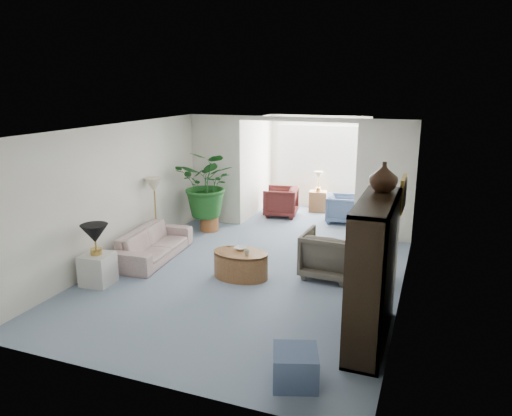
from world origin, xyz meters
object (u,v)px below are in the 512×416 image
at_px(coffee_table, 241,265).
at_px(sunroom_chair_blue, 341,209).
at_px(cabinet_urn, 384,177).
at_px(entertainment_cabinet, 373,272).
at_px(floor_lamp, 154,185).
at_px(end_table, 98,269).
at_px(ottoman, 295,367).
at_px(wingback_chair, 329,254).
at_px(coffee_bowl, 240,248).
at_px(framed_picture, 404,194).
at_px(table_lamp, 95,234).
at_px(plant_pot, 209,223).
at_px(sunroom_chair_maroon, 281,202).
at_px(sunroom_table, 318,201).
at_px(sofa, 154,244).
at_px(side_table_dark, 373,258).
at_px(coffee_cup, 247,253).

xyz_separation_m(coffee_table, sunroom_chair_blue, (0.94, 3.93, 0.10)).
bearing_deg(cabinet_urn, entertainment_cabinet, -90.00).
bearing_deg(coffee_table, floor_lamp, 157.28).
relative_size(end_table, ottoman, 1.06).
distance_m(wingback_chair, ottoman, 3.12).
height_order(end_table, coffee_bowl, end_table).
bearing_deg(entertainment_cabinet, framed_picture, 78.02).
xyz_separation_m(table_lamp, floor_lamp, (-0.16, 2.02, 0.39)).
xyz_separation_m(table_lamp, sunroom_chair_blue, (3.01, 5.01, -0.54)).
bearing_deg(table_lamp, framed_picture, 10.75).
xyz_separation_m(coffee_bowl, wingback_chair, (1.42, 0.48, -0.08)).
bearing_deg(framed_picture, table_lamp, -169.25).
height_order(framed_picture, floor_lamp, framed_picture).
distance_m(table_lamp, plant_pot, 3.39).
bearing_deg(plant_pot, end_table, -96.80).
height_order(coffee_bowl, wingback_chair, wingback_chair).
relative_size(table_lamp, sunroom_chair_maroon, 0.56).
xyz_separation_m(coffee_bowl, sunroom_table, (0.24, 4.58, -0.21)).
bearing_deg(sunroom_chair_blue, entertainment_cabinet, -173.95).
relative_size(table_lamp, coffee_table, 0.46).
distance_m(end_table, coffee_table, 2.34).
bearing_deg(table_lamp, coffee_bowl, 30.41).
bearing_deg(wingback_chair, entertainment_cabinet, 120.05).
bearing_deg(end_table, sunroom_chair_blue, 59.04).
height_order(sofa, sunroom_chair_blue, sunroom_chair_blue).
relative_size(side_table_dark, entertainment_cabinet, 0.33).
distance_m(coffee_bowl, cabinet_urn, 2.97).
height_order(end_table, cabinet_urn, cabinet_urn).
xyz_separation_m(coffee_bowl, sunroom_chair_maroon, (-0.51, 3.83, -0.11)).
height_order(coffee_cup, ottoman, coffee_cup).
distance_m(cabinet_urn, ottoman, 2.60).
xyz_separation_m(table_lamp, coffee_table, (2.07, 1.09, -0.64)).
xyz_separation_m(floor_lamp, plant_pot, (0.55, 1.28, -1.09)).
bearing_deg(framed_picture, ottoman, -110.30).
bearing_deg(cabinet_urn, floor_lamp, 159.21).
bearing_deg(coffee_cup, sunroom_table, 89.54).
relative_size(sofa, sunroom_table, 3.63).
xyz_separation_m(coffee_bowl, plant_pot, (-1.63, 2.11, -0.31)).
xyz_separation_m(framed_picture, side_table_dark, (-0.47, 1.09, -1.40)).
relative_size(end_table, cabinet_urn, 1.35).
relative_size(framed_picture, table_lamp, 1.14).
height_order(sofa, sunroom_table, sofa).
relative_size(coffee_cup, sunroom_chair_blue, 0.13).
bearing_deg(cabinet_urn, sunroom_chair_blue, 106.30).
height_order(cabinet_urn, sunroom_chair_blue, cabinet_urn).
distance_m(entertainment_cabinet, cabinet_urn, 1.22).
bearing_deg(coffee_bowl, table_lamp, -149.59).
distance_m(sofa, ottoman, 4.52).
bearing_deg(entertainment_cabinet, wingback_chair, 116.80).
bearing_deg(side_table_dark, framed_picture, -66.38).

